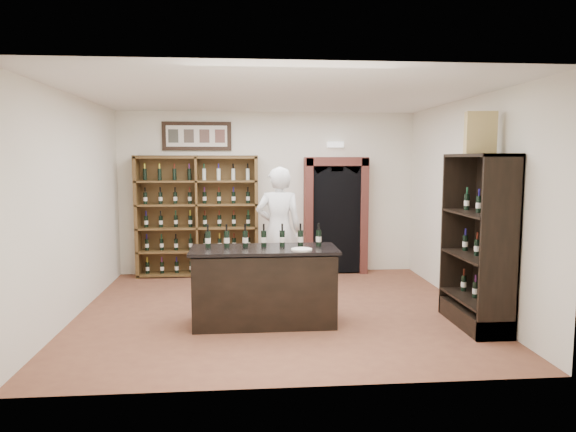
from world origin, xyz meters
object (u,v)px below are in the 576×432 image
object	(u,v)px
wine_shelf	(198,216)
shopkeeper	(279,230)
side_cabinet	(479,268)
wine_crate	(480,133)
counter_bottle_0	(208,239)
tasting_counter	(264,287)

from	to	relation	value
wine_shelf	shopkeeper	bearing A→B (deg)	-42.21
side_cabinet	shopkeeper	xyz separation A→B (m)	(-2.42, 1.96, 0.25)
wine_shelf	wine_crate	xyz separation A→B (m)	(3.76, -3.25, 1.36)
counter_bottle_0	shopkeeper	xyz separation A→B (m)	(1.02, 1.56, -0.10)
tasting_counter	wine_crate	bearing A→B (deg)	-6.78
wine_shelf	tasting_counter	bearing A→B (deg)	-69.44
wine_shelf	shopkeeper	size ratio (longest dim) A/B	1.09
tasting_counter	counter_bottle_0	world-z (taller)	counter_bottle_0
counter_bottle_0	side_cabinet	size ratio (longest dim) A/B	0.14
tasting_counter	shopkeeper	bearing A→B (deg)	79.72
side_cabinet	tasting_counter	bearing A→B (deg)	173.72
wine_shelf	shopkeeper	world-z (taller)	wine_shelf
tasting_counter	shopkeeper	size ratio (longest dim) A/B	0.93
wine_shelf	wine_crate	distance (m)	5.16
shopkeeper	wine_crate	bearing A→B (deg)	144.34
tasting_counter	side_cabinet	bearing A→B (deg)	-6.28
side_cabinet	shopkeeper	size ratio (longest dim) A/B	1.09
tasting_counter	shopkeeper	world-z (taller)	shopkeeper
wine_shelf	tasting_counter	xyz separation A→B (m)	(1.10, -2.93, -0.61)
tasting_counter	wine_crate	size ratio (longest dim) A/B	3.64
wine_crate	tasting_counter	bearing A→B (deg)	-177.69
counter_bottle_0	wine_shelf	bearing A→B (deg)	97.65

